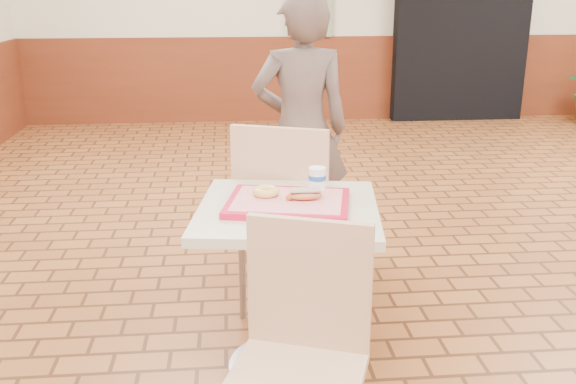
{
  "coord_description": "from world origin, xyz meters",
  "views": [
    {
      "loc": [
        -1.58,
        -2.75,
        1.59
      ],
      "look_at": [
        -1.36,
        -0.35,
        0.81
      ],
      "focal_mm": 40.0,
      "sensor_mm": 36.0,
      "label": 1
    }
  ],
  "objects": [
    {
      "name": "chair_main_front",
      "position": [
        -1.37,
        -0.98,
        0.5
      ],
      "size": [
        0.52,
        0.52,
        0.89
      ],
      "rotation": [
        0.0,
        0.0,
        -0.34
      ],
      "color": "tan",
      "rests_on": "ground"
    },
    {
      "name": "long_john_donut",
      "position": [
        -1.29,
        -0.36,
        0.8
      ],
      "size": [
        0.15,
        0.07,
        0.04
      ],
      "rotation": [
        0.0,
        0.0,
        0.0
      ],
      "color": "#C46339",
      "rests_on": "serving_tray"
    },
    {
      "name": "ring_donut",
      "position": [
        -1.44,
        -0.29,
        0.8
      ],
      "size": [
        0.13,
        0.13,
        0.03
      ],
      "primitive_type": "torus",
      "rotation": [
        0.0,
        0.0,
        -0.27
      ],
      "color": "#F0BB57",
      "rests_on": "serving_tray"
    },
    {
      "name": "main_table",
      "position": [
        -1.36,
        -0.35,
        0.5
      ],
      "size": [
        0.71,
        0.71,
        0.75
      ],
      "rotation": [
        0.0,
        0.0,
        -0.14
      ],
      "color": "beige",
      "rests_on": "ground"
    },
    {
      "name": "corridor_doorway",
      "position": [
        1.2,
        4.88,
        1.1
      ],
      "size": [
        1.6,
        0.22,
        2.2
      ],
      "primitive_type": "cube",
      "color": "black",
      "rests_on": "ground"
    },
    {
      "name": "serving_tray",
      "position": [
        -1.36,
        -0.35,
        0.76
      ],
      "size": [
        0.48,
        0.37,
        0.03
      ],
      "rotation": [
        0.0,
        0.0,
        -0.2
      ],
      "color": "red",
      "rests_on": "main_table"
    },
    {
      "name": "wainscot_band",
      "position": [
        0.0,
        0.0,
        0.5
      ],
      "size": [
        8.0,
        10.0,
        1.0
      ],
      "color": "#602712",
      "rests_on": "ground"
    },
    {
      "name": "paper_cup",
      "position": [
        -1.22,
        -0.23,
        0.83
      ],
      "size": [
        0.07,
        0.07,
        0.09
      ],
      "rotation": [
        0.0,
        0.0,
        -0.07
      ],
      "color": "white",
      "rests_on": "serving_tray"
    },
    {
      "name": "customer",
      "position": [
        -1.17,
        0.89,
        0.78
      ],
      "size": [
        0.59,
        0.4,
        1.56
      ],
      "primitive_type": "imported",
      "rotation": [
        0.0,
        0.0,
        3.19
      ],
      "color": "brown",
      "rests_on": "ground"
    },
    {
      "name": "chair_main_back",
      "position": [
        -1.32,
        0.16,
        0.55
      ],
      "size": [
        0.58,
        0.58,
        0.98
      ],
      "rotation": [
        0.0,
        0.0,
        2.79
      ],
      "color": "#E0AE86",
      "rests_on": "ground"
    }
  ]
}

